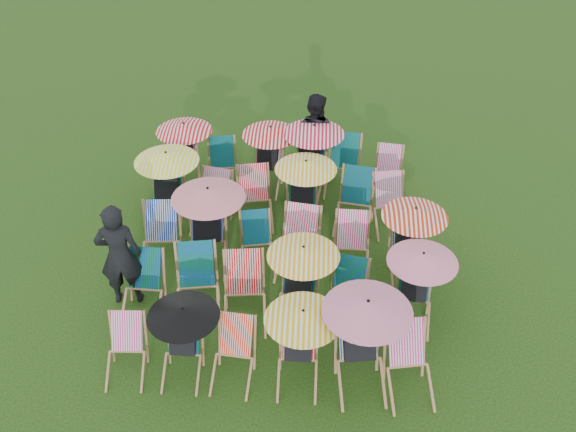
{
  "coord_description": "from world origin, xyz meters",
  "views": [
    {
      "loc": [
        0.6,
        -7.89,
        7.26
      ],
      "look_at": [
        0.16,
        0.27,
        0.9
      ],
      "focal_mm": 40.0,
      "sensor_mm": 36.0,
      "label": 1
    }
  ],
  "objects_px": {
    "person_left": "(120,255)",
    "person_rear": "(314,135)",
    "deckchair_0": "(125,351)",
    "deckchair_5": "(410,366)",
    "deckchair_29": "(388,172)"
  },
  "relations": [
    {
      "from": "deckchair_5",
      "to": "person_left",
      "type": "xyz_separation_m",
      "value": [
        -4.22,
        1.49,
        0.45
      ]
    },
    {
      "from": "deckchair_0",
      "to": "person_rear",
      "type": "height_order",
      "value": "person_rear"
    },
    {
      "from": "person_left",
      "to": "person_rear",
      "type": "bearing_deg",
      "value": -135.52
    },
    {
      "from": "person_rear",
      "to": "deckchair_29",
      "type": "bearing_deg",
      "value": -178.58
    },
    {
      "from": "deckchair_0",
      "to": "deckchair_5",
      "type": "height_order",
      "value": "deckchair_5"
    },
    {
      "from": "person_left",
      "to": "deckchair_5",
      "type": "bearing_deg",
      "value": 152.41
    },
    {
      "from": "person_left",
      "to": "person_rear",
      "type": "xyz_separation_m",
      "value": [
        2.83,
        3.72,
        -0.04
      ]
    },
    {
      "from": "person_rear",
      "to": "deckchair_0",
      "type": "bearing_deg",
      "value": 86.09
    },
    {
      "from": "deckchair_5",
      "to": "person_left",
      "type": "height_order",
      "value": "person_left"
    },
    {
      "from": "deckchair_5",
      "to": "deckchair_29",
      "type": "relative_size",
      "value": 1.13
    },
    {
      "from": "person_left",
      "to": "person_rear",
      "type": "distance_m",
      "value": 4.67
    },
    {
      "from": "deckchair_0",
      "to": "deckchair_29",
      "type": "distance_m",
      "value": 6.01
    },
    {
      "from": "deckchair_5",
      "to": "deckchair_0",
      "type": "bearing_deg",
      "value": 168.67
    },
    {
      "from": "person_rear",
      "to": "deckchair_5",
      "type": "bearing_deg",
      "value": 126.85
    },
    {
      "from": "deckchair_29",
      "to": "deckchair_0",
      "type": "bearing_deg",
      "value": -121.89
    }
  ]
}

